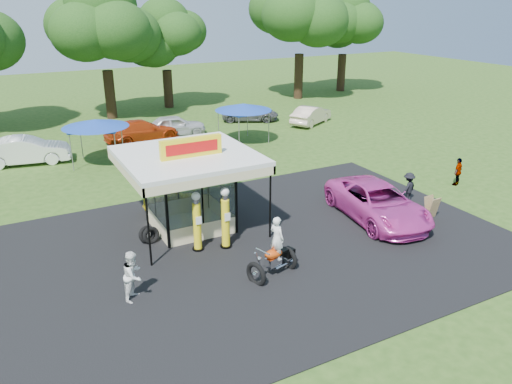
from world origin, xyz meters
TOP-DOWN VIEW (x-y plane):
  - ground at (0.00, 0.00)m, footprint 120.00×120.00m
  - asphalt_apron at (0.00, 2.00)m, footprint 20.00×14.00m
  - gas_station_kiosk at (-2.00, 4.99)m, footprint 5.40×5.40m
  - gas_pump_left at (-2.52, 2.83)m, footprint 0.47×0.47m
  - gas_pump_right at (-1.44, 2.52)m, footprint 0.48×0.48m
  - motorcycle at (-0.72, -0.19)m, footprint 2.06×1.40m
  - spare_tires at (-4.06, 4.35)m, footprint 0.92×0.65m
  - a_frame_sign at (8.03, 0.76)m, footprint 0.59×0.54m
  - kiosk_car at (-2.00, 7.20)m, footprint 2.82×1.13m
  - pink_sedan at (5.77, 1.85)m, footprint 3.50×6.19m
  - spectator_west at (-5.66, 0.64)m, footprint 1.05×1.07m
  - spectator_east_a at (8.44, 2.69)m, footprint 1.11×0.83m
  - spectator_east_b at (12.54, 3.27)m, footprint 0.97×0.68m
  - bg_car_a at (-7.51, 18.13)m, footprint 5.24×2.54m
  - bg_car_b at (0.08, 19.83)m, footprint 5.39×2.64m
  - bg_car_c at (2.66, 20.25)m, footprint 4.59×2.38m
  - bg_car_d at (9.67, 21.94)m, footprint 5.08×3.97m
  - bg_car_e at (13.41, 18.61)m, footprint 4.58×3.51m
  - tent_west at (-3.64, 16.12)m, footprint 3.90×3.90m
  - tent_east at (6.25, 16.30)m, footprint 3.88×3.88m
  - oak_far_c at (-0.13, 28.16)m, footprint 9.43×9.43m
  - oak_far_d at (5.56, 30.26)m, footprint 7.81×7.81m
  - oak_far_e at (18.41, 28.37)m, footprint 10.10×10.10m
  - oak_far_f at (24.83, 29.93)m, footprint 8.69×8.69m

SIDE VIEW (x-z plane):
  - ground at x=0.00m, z-range 0.00..0.00m
  - asphalt_apron at x=0.00m, z-range 0.00..0.04m
  - spare_tires at x=-4.06m, z-range -0.01..0.75m
  - kiosk_car at x=-2.00m, z-range 0.00..0.96m
  - a_frame_sign at x=8.03m, z-range 0.01..1.03m
  - bg_car_d at x=9.67m, z-range 0.00..1.28m
  - bg_car_e at x=13.41m, z-range 0.00..1.45m
  - bg_car_c at x=2.66m, z-range 0.00..1.49m
  - bg_car_b at x=0.08m, z-range 0.00..1.51m
  - spectator_east_b at x=12.54m, z-range 0.00..1.52m
  - spectator_east_a at x=8.44m, z-range 0.00..1.54m
  - pink_sedan at x=5.77m, z-range 0.00..1.63m
  - bg_car_a at x=-7.51m, z-range 0.00..1.66m
  - spectator_west at x=-5.66m, z-range 0.00..1.74m
  - motorcycle at x=-0.72m, z-range -0.26..2.07m
  - gas_pump_left at x=-2.52m, z-range -0.05..2.44m
  - gas_pump_right at x=-1.44m, z-range -0.05..2.53m
  - gas_station_kiosk at x=-2.00m, z-range -0.31..3.87m
  - tent_east at x=6.25m, z-range 1.10..3.81m
  - tent_west at x=-3.64m, z-range 1.10..3.83m
  - oak_far_d at x=5.56m, z-range 1.28..10.57m
  - oak_far_f at x=24.83m, z-range 1.49..11.95m
  - oak_far_c at x=-0.13m, z-range 1.50..12.61m
  - oak_far_e at x=18.41m, z-range 1.66..13.69m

